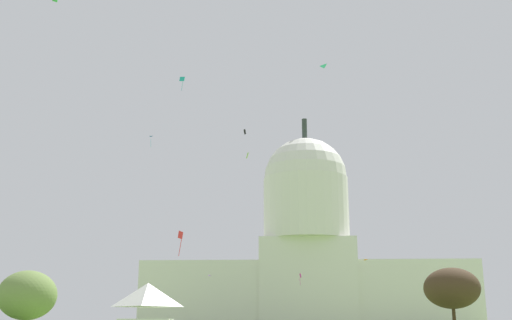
% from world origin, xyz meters
% --- Properties ---
extents(capitol_building, '(110.45, 29.34, 73.40)m').
position_xyz_m(capitol_building, '(5.64, 191.28, 25.45)').
color(capitol_building, silver).
rests_on(capitol_building, ground_plane).
extents(event_tent, '(5.77, 6.55, 6.41)m').
position_xyz_m(event_tent, '(-14.54, 41.22, 3.24)').
color(event_tent, white).
rests_on(event_tent, ground_plane).
extents(tree_west_mid, '(14.29, 14.40, 11.42)m').
position_xyz_m(tree_west_mid, '(-45.82, 85.98, 7.16)').
color(tree_west_mid, brown).
rests_on(tree_west_mid, ground_plane).
extents(tree_east_mid, '(12.91, 13.00, 12.71)m').
position_xyz_m(tree_east_mid, '(30.36, 99.56, 8.86)').
color(tree_east_mid, '#42301E').
rests_on(tree_east_mid, ground_plane).
extents(kite_violet_low, '(0.99, 1.68, 0.32)m').
position_xyz_m(kite_violet_low, '(-18.25, 115.73, 12.47)').
color(kite_violet_low, purple).
extents(kite_lime_mid, '(0.58, 0.69, 1.23)m').
position_xyz_m(kite_lime_mid, '(-8.07, 93.36, 33.78)').
color(kite_lime_mid, '#8CD133').
extents(kite_magenta_low, '(0.62, 0.64, 3.26)m').
position_xyz_m(kite_magenta_low, '(2.69, 156.00, 15.15)').
color(kite_magenta_low, '#D1339E').
extents(kite_orange_low, '(1.44, 1.44, 0.33)m').
position_xyz_m(kite_orange_low, '(19.08, 142.99, 17.86)').
color(kite_orange_low, orange).
extents(kite_red_low, '(0.57, 0.74, 3.22)m').
position_xyz_m(kite_red_low, '(-14.12, 56.71, 13.08)').
color(kite_red_low, red).
extents(kite_black_high, '(0.78, 0.93, 1.49)m').
position_xyz_m(kite_black_high, '(-12.80, 150.99, 56.49)').
color(kite_black_high, black).
extents(kite_blue_high, '(1.38, 1.29, 2.86)m').
position_xyz_m(kite_blue_high, '(-39.60, 145.92, 53.64)').
color(kite_blue_high, blue).
extents(kite_turquoise_high, '(1.15, 0.36, 3.26)m').
position_xyz_m(kite_turquoise_high, '(-22.58, 100.72, 52.63)').
color(kite_turquoise_high, teal).
extents(kite_cyan_mid, '(0.96, 1.23, 0.15)m').
position_xyz_m(kite_cyan_mid, '(3.68, 46.64, 31.65)').
color(kite_cyan_mid, '#33BCDB').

